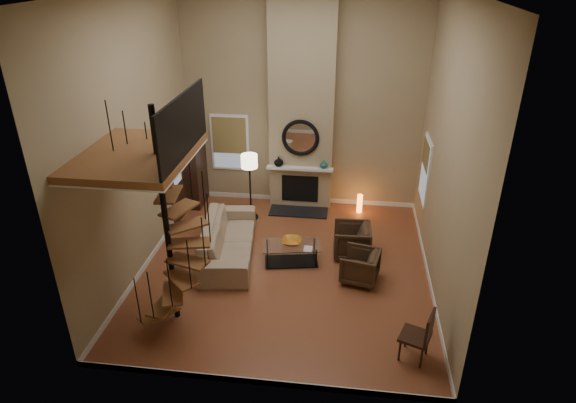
# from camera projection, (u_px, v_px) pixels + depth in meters

# --- Properties ---
(ground) EXTENTS (6.00, 6.50, 0.01)m
(ground) POSITION_uv_depth(u_px,v_px,m) (286.00, 268.00, 10.63)
(ground) COLOR #A55B35
(ground) RESTS_ON ground
(back_wall) EXTENTS (6.00, 0.02, 5.50)m
(back_wall) POSITION_uv_depth(u_px,v_px,m) (303.00, 102.00, 12.27)
(back_wall) COLOR tan
(back_wall) RESTS_ON ground
(front_wall) EXTENTS (6.00, 0.02, 5.50)m
(front_wall) POSITION_uv_depth(u_px,v_px,m) (253.00, 233.00, 6.51)
(front_wall) COLOR tan
(front_wall) RESTS_ON ground
(left_wall) EXTENTS (0.02, 6.50, 5.50)m
(left_wall) POSITION_uv_depth(u_px,v_px,m) (134.00, 141.00, 9.73)
(left_wall) COLOR tan
(left_wall) RESTS_ON ground
(right_wall) EXTENTS (0.02, 6.50, 5.50)m
(right_wall) POSITION_uv_depth(u_px,v_px,m) (448.00, 155.00, 9.05)
(right_wall) COLOR tan
(right_wall) RESTS_ON ground
(baseboard_back) EXTENTS (6.00, 0.02, 0.12)m
(baseboard_back) POSITION_uv_depth(u_px,v_px,m) (301.00, 199.00, 13.47)
(baseboard_back) COLOR white
(baseboard_back) RESTS_ON ground
(baseboard_front) EXTENTS (6.00, 0.02, 0.12)m
(baseboard_front) POSITION_uv_depth(u_px,v_px,m) (259.00, 382.00, 7.73)
(baseboard_front) COLOR white
(baseboard_front) RESTS_ON ground
(baseboard_left) EXTENTS (0.02, 6.50, 0.12)m
(baseboard_left) POSITION_uv_depth(u_px,v_px,m) (152.00, 256.00, 10.94)
(baseboard_left) COLOR white
(baseboard_left) RESTS_ON ground
(baseboard_right) EXTENTS (0.02, 6.50, 0.12)m
(baseboard_right) POSITION_uv_depth(u_px,v_px,m) (428.00, 276.00, 10.26)
(baseboard_right) COLOR white
(baseboard_right) RESTS_ON ground
(chimney_breast) EXTENTS (1.60, 0.38, 5.50)m
(chimney_breast) POSITION_uv_depth(u_px,v_px,m) (302.00, 104.00, 12.10)
(chimney_breast) COLOR tan
(chimney_breast) RESTS_ON ground
(hearth) EXTENTS (1.50, 0.60, 0.04)m
(hearth) POSITION_uv_depth(u_px,v_px,m) (299.00, 212.00, 12.90)
(hearth) COLOR black
(hearth) RESTS_ON ground
(firebox) EXTENTS (0.95, 0.02, 0.72)m
(firebox) POSITION_uv_depth(u_px,v_px,m) (300.00, 189.00, 12.92)
(firebox) COLOR black
(firebox) RESTS_ON chimney_breast
(mantel) EXTENTS (1.70, 0.18, 0.06)m
(mantel) POSITION_uv_depth(u_px,v_px,m) (300.00, 169.00, 12.58)
(mantel) COLOR white
(mantel) RESTS_ON chimney_breast
(mirror_frame) EXTENTS (0.94, 0.10, 0.94)m
(mirror_frame) POSITION_uv_depth(u_px,v_px,m) (300.00, 138.00, 12.27)
(mirror_frame) COLOR black
(mirror_frame) RESTS_ON chimney_breast
(mirror_disc) EXTENTS (0.80, 0.01, 0.80)m
(mirror_disc) POSITION_uv_depth(u_px,v_px,m) (300.00, 138.00, 12.28)
(mirror_disc) COLOR white
(mirror_disc) RESTS_ON chimney_breast
(vase_left) EXTENTS (0.24, 0.24, 0.25)m
(vase_left) POSITION_uv_depth(u_px,v_px,m) (279.00, 161.00, 12.60)
(vase_left) COLOR black
(vase_left) RESTS_ON mantel
(vase_right) EXTENTS (0.20, 0.20, 0.21)m
(vase_right) POSITION_uv_depth(u_px,v_px,m) (324.00, 164.00, 12.48)
(vase_right) COLOR #195951
(vase_right) RESTS_ON mantel
(window_back) EXTENTS (1.02, 0.06, 1.52)m
(window_back) POSITION_uv_depth(u_px,v_px,m) (230.00, 142.00, 12.97)
(window_back) COLOR white
(window_back) RESTS_ON back_wall
(window_right) EXTENTS (0.06, 1.02, 1.52)m
(window_right) POSITION_uv_depth(u_px,v_px,m) (425.00, 169.00, 11.33)
(window_right) COLOR white
(window_right) RESTS_ON right_wall
(entry_door) EXTENTS (0.10, 1.05, 2.16)m
(entry_door) POSITION_uv_depth(u_px,v_px,m) (176.00, 182.00, 12.09)
(entry_door) COLOR white
(entry_door) RESTS_ON ground
(loft) EXTENTS (1.70, 2.20, 1.09)m
(loft) POSITION_uv_depth(u_px,v_px,m) (142.00, 153.00, 7.81)
(loft) COLOR brown
(loft) RESTS_ON left_wall
(spiral_stair) EXTENTS (1.47, 1.47, 4.06)m
(spiral_stair) POSITION_uv_depth(u_px,v_px,m) (168.00, 233.00, 8.44)
(spiral_stair) COLOR black
(spiral_stair) RESTS_ON ground
(hutch) EXTENTS (0.42, 0.90, 2.00)m
(hutch) POSITION_uv_depth(u_px,v_px,m) (195.00, 170.00, 12.98)
(hutch) COLOR #321A10
(hutch) RESTS_ON ground
(sofa) EXTENTS (1.41, 2.82, 0.79)m
(sofa) POSITION_uv_depth(u_px,v_px,m) (228.00, 239.00, 10.94)
(sofa) COLOR tan
(sofa) RESTS_ON ground
(armchair_near) EXTENTS (0.84, 0.82, 0.74)m
(armchair_near) POSITION_uv_depth(u_px,v_px,m) (355.00, 241.00, 10.95)
(armchair_near) COLOR #422E1E
(armchair_near) RESTS_ON ground
(armchair_far) EXTENTS (0.87, 0.85, 0.67)m
(armchair_far) POSITION_uv_depth(u_px,v_px,m) (363.00, 267.00, 10.05)
(armchair_far) COLOR #422E1E
(armchair_far) RESTS_ON ground
(coffee_table) EXTENTS (1.34, 0.84, 0.46)m
(coffee_table) POSITION_uv_depth(u_px,v_px,m) (291.00, 251.00, 10.70)
(coffee_table) COLOR silver
(coffee_table) RESTS_ON ground
(bowl) EXTENTS (0.43, 0.43, 0.11)m
(bowl) POSITION_uv_depth(u_px,v_px,m) (292.00, 242.00, 10.65)
(bowl) COLOR orange
(bowl) RESTS_ON coffee_table
(book) EXTENTS (0.18, 0.24, 0.02)m
(book) POSITION_uv_depth(u_px,v_px,m) (307.00, 249.00, 10.44)
(book) COLOR gray
(book) RESTS_ON coffee_table
(floor_lamp) EXTENTS (0.40, 0.40, 1.71)m
(floor_lamp) POSITION_uv_depth(u_px,v_px,m) (249.00, 166.00, 12.03)
(floor_lamp) COLOR black
(floor_lamp) RESTS_ON ground
(accent_lamp) EXTENTS (0.14, 0.14, 0.49)m
(accent_lamp) POSITION_uv_depth(u_px,v_px,m) (360.00, 204.00, 12.81)
(accent_lamp) COLOR orange
(accent_lamp) RESTS_ON ground
(side_chair) EXTENTS (0.60, 0.60, 0.99)m
(side_chair) POSITION_uv_depth(u_px,v_px,m) (421.00, 334.00, 8.02)
(side_chair) COLOR #321A10
(side_chair) RESTS_ON ground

